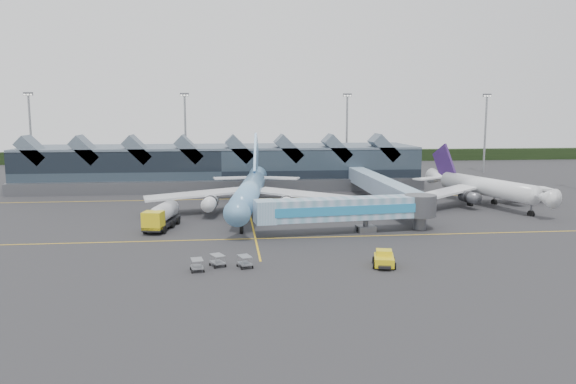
{
  "coord_description": "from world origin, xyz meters",
  "views": [
    {
      "loc": [
        -3.75,
        -84.41,
        17.69
      ],
      "look_at": [
        5.7,
        2.35,
        5.0
      ],
      "focal_mm": 35.0,
      "sensor_mm": 36.0,
      "label": 1
    }
  ],
  "objects": [
    {
      "name": "regional_jet",
      "position": [
        44.05,
        15.65,
        3.57
      ],
      "size": [
        29.03,
        32.36,
        11.26
      ],
      "rotation": [
        0.0,
        0.0,
        0.27
      ],
      "color": "white",
      "rests_on": "ground"
    },
    {
      "name": "terminal",
      "position": [
        -5.07,
        47.35,
        4.88
      ],
      "size": [
        90.0,
        22.25,
        12.52
      ],
      "color": "black",
      "rests_on": "ground"
    },
    {
      "name": "pushback_tug",
      "position": [
        13.96,
        -23.51,
        0.8
      ],
      "size": [
        3.24,
        4.36,
        1.78
      ],
      "rotation": [
        0.0,
        0.0,
        -0.23
      ],
      "color": "yellow",
      "rests_on": "ground"
    },
    {
      "name": "main_airliner",
      "position": [
        0.08,
        11.39,
        4.02
      ],
      "size": [
        36.78,
        42.59,
        13.68
      ],
      "rotation": [
        0.0,
        0.0,
        -0.12
      ],
      "color": "#66A3D0",
      "rests_on": "ground"
    },
    {
      "name": "baggage_carts",
      "position": [
        -4.73,
        -22.39,
        0.77
      ],
      "size": [
        7.0,
        3.9,
        1.36
      ],
      "rotation": [
        0.0,
        0.0,
        0.33
      ],
      "color": "gray",
      "rests_on": "ground"
    },
    {
      "name": "ground",
      "position": [
        0.0,
        0.0,
        0.0
      ],
      "size": [
        260.0,
        260.0,
        0.0
      ],
      "primitive_type": "plane",
      "color": "#2A2A2C",
      "rests_on": "ground"
    },
    {
      "name": "light_masts",
      "position": [
        21.0,
        62.8,
        12.49
      ],
      "size": [
        132.4,
        42.56,
        22.45
      ],
      "color": "gray",
      "rests_on": "ground"
    },
    {
      "name": "fuel_truck",
      "position": [
        -13.6,
        0.52,
        2.09
      ],
      "size": [
        4.83,
        11.2,
        3.73
      ],
      "rotation": [
        0.0,
        0.0,
        -0.2
      ],
      "color": "black",
      "rests_on": "ground"
    },
    {
      "name": "tree_line_far",
      "position": [
        0.0,
        110.0,
        2.0
      ],
      "size": [
        260.0,
        4.0,
        4.0
      ],
      "primitive_type": "cube",
      "color": "black",
      "rests_on": "ground"
    },
    {
      "name": "taxi_stripes",
      "position": [
        0.0,
        10.0,
        0.01
      ],
      "size": [
        120.0,
        60.0,
        0.01
      ],
      "color": "gold",
      "rests_on": "ground"
    },
    {
      "name": "jet_bridge",
      "position": [
        15.07,
        -5.59,
        3.49
      ],
      "size": [
        27.43,
        6.96,
        5.35
      ],
      "rotation": [
        0.0,
        0.0,
        0.12
      ],
      "color": "#6D9EB6",
      "rests_on": "ground"
    }
  ]
}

